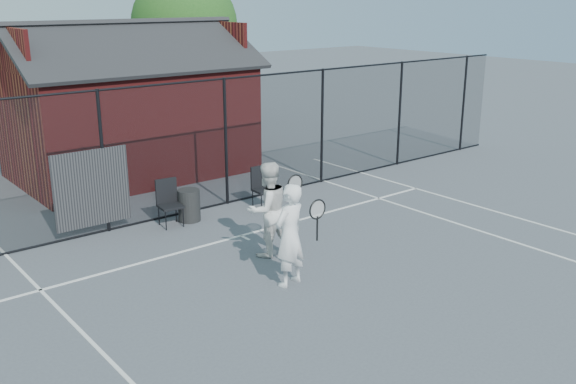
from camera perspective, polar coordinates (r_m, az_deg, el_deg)
ground at (r=11.19m, az=4.65°, el=-8.20°), size 80.00×80.00×0.00m
court_lines at (r=10.37m, az=9.75°, el=-10.51°), size 11.02×18.00×0.01m
fence at (r=14.40m, az=-9.88°, el=3.46°), size 22.04×3.00×3.00m
clubhouse at (r=18.23m, az=-13.88°, el=6.55°), size 6.50×4.36×4.19m
tree_right at (r=25.17m, az=-9.17°, el=14.39°), size 3.97×3.97×5.70m
player_front at (r=10.82m, az=0.16°, el=-3.85°), size 0.84×0.66×1.80m
player_back at (r=12.08m, az=-1.81°, el=-1.55°), size 1.00×0.74×1.82m
chair_left at (r=13.95m, az=-10.41°, el=-1.06°), size 0.53×0.55×0.99m
chair_right at (r=14.94m, az=-2.17°, el=0.34°), size 0.49×0.50×0.95m
waste_bin at (r=14.26m, az=-8.79°, el=-1.18°), size 0.59×0.59×0.71m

